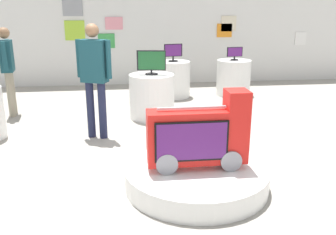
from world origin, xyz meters
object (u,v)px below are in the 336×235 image
at_px(main_display_pedestal, 196,177).
at_px(novelty_firetruck_tv, 199,138).
at_px(shopper_browsing_rear, 94,73).
at_px(display_pedestal_right_rear, 152,96).
at_px(tv_on_center_rear, 173,52).
at_px(tv_on_right_rear, 151,62).
at_px(tv_on_far_right, 235,53).
at_px(display_pedestal_far_right, 233,78).
at_px(shopper_browsing_near_truck, 8,65).
at_px(display_pedestal_center_rear, 173,79).

bearing_deg(main_display_pedestal, novelty_firetruck_tv, -17.78).
distance_m(novelty_firetruck_tv, shopper_browsing_rear, 2.24).
relative_size(novelty_firetruck_tv, display_pedestal_right_rear, 1.35).
distance_m(tv_on_center_rear, tv_on_right_rear, 1.68).
bearing_deg(tv_on_far_right, display_pedestal_far_right, 83.91).
xyz_separation_m(tv_on_far_right, shopper_browsing_near_truck, (-4.58, -1.10, -0.01)).
distance_m(main_display_pedestal, display_pedestal_center_rear, 4.38).
bearing_deg(display_pedestal_right_rear, tv_on_center_rear, 68.81).
bearing_deg(novelty_firetruck_tv, display_pedestal_right_rear, 95.99).
xyz_separation_m(tv_on_center_rear, shopper_browsing_rear, (-1.54, -2.54, 0.01)).
xyz_separation_m(tv_on_center_rear, tv_on_far_right, (1.40, 0.01, -0.05)).
relative_size(display_pedestal_right_rear, shopper_browsing_rear, 0.47).
bearing_deg(tv_on_center_rear, display_pedestal_right_rear, -111.19).
bearing_deg(tv_on_center_rear, shopper_browsing_rear, -121.21).
relative_size(main_display_pedestal, tv_on_right_rear, 3.14).
height_order(novelty_firetruck_tv, shopper_browsing_rear, shopper_browsing_rear).
distance_m(main_display_pedestal, display_pedestal_far_right, 4.71).
bearing_deg(display_pedestal_center_rear, tv_on_right_rear, -111.09).
bearing_deg(tv_on_right_rear, tv_on_far_right, 38.24).
distance_m(novelty_firetruck_tv, tv_on_center_rear, 4.39).
xyz_separation_m(novelty_firetruck_tv, display_pedestal_right_rear, (-0.29, 2.80, -0.19)).
distance_m(tv_on_far_right, shopper_browsing_near_truck, 4.72).
bearing_deg(display_pedestal_center_rear, novelty_firetruck_tv, -94.08).
bearing_deg(tv_on_far_right, shopper_browsing_near_truck, -166.45).
xyz_separation_m(display_pedestal_far_right, tv_on_far_right, (-0.00, -0.00, 0.56)).
distance_m(tv_on_center_rear, shopper_browsing_near_truck, 3.37).
relative_size(tv_on_far_right, shopper_browsing_rear, 0.21).
distance_m(main_display_pedestal, novelty_firetruck_tv, 0.47).
bearing_deg(tv_on_center_rear, tv_on_right_rear, -111.12).
distance_m(display_pedestal_right_rear, tv_on_right_rear, 0.62).
distance_m(display_pedestal_right_rear, display_pedestal_far_right, 2.55).
bearing_deg(tv_on_far_right, display_pedestal_center_rear, -179.60).
distance_m(display_pedestal_center_rear, shopper_browsing_rear, 3.03).
relative_size(display_pedestal_right_rear, display_pedestal_far_right, 1.02).
xyz_separation_m(shopper_browsing_near_truck, shopper_browsing_rear, (1.65, -1.45, 0.07)).
bearing_deg(shopper_browsing_rear, display_pedestal_center_rear, 58.82).
bearing_deg(shopper_browsing_near_truck, display_pedestal_center_rear, 18.96).
bearing_deg(display_pedestal_right_rear, tv_on_far_right, 38.16).
relative_size(tv_on_center_rear, shopper_browsing_near_truck, 0.25).
relative_size(tv_on_right_rear, tv_on_far_right, 1.42).
relative_size(tv_on_center_rear, tv_on_far_right, 1.13).
bearing_deg(display_pedestal_center_rear, main_display_pedestal, -94.36).
relative_size(main_display_pedestal, shopper_browsing_rear, 0.93).
distance_m(tv_on_center_rear, display_pedestal_far_right, 1.52).
relative_size(novelty_firetruck_tv, tv_on_center_rear, 2.70).
height_order(tv_on_center_rear, tv_on_right_rear, tv_on_right_rear).
height_order(display_pedestal_right_rear, tv_on_right_rear, tv_on_right_rear).
distance_m(tv_on_center_rear, tv_on_far_right, 1.40).
relative_size(display_pedestal_center_rear, tv_on_center_rear, 1.96).
height_order(display_pedestal_center_rear, display_pedestal_far_right, same).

